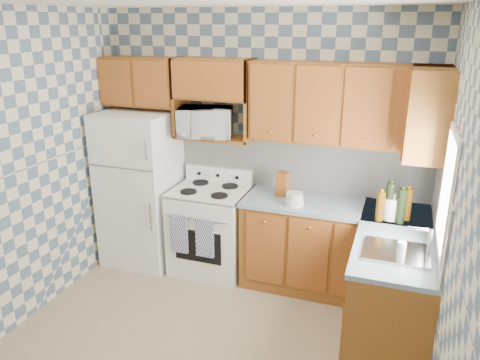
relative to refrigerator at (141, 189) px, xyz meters
name	(u,v)px	position (x,y,z in m)	size (l,w,h in m)	color
floor	(204,351)	(1.27, -1.25, -0.84)	(3.40, 3.40, 0.00)	#877656
back_wall	(263,145)	(1.27, 0.35, 0.51)	(3.40, 0.02, 2.70)	slate
right_wall	(452,231)	(2.97, -1.25, 0.51)	(0.02, 3.20, 2.70)	slate
backsplash_back	(300,163)	(1.68, 0.34, 0.36)	(2.60, 0.01, 0.56)	silver
backsplash_right	(440,207)	(2.96, -0.45, 0.36)	(0.01, 1.60, 0.56)	silver
refrigerator	(141,189)	(0.00, 0.00, 0.00)	(0.75, 0.70, 1.68)	white
stove_body	(211,231)	(0.80, 0.03, -0.39)	(0.76, 0.65, 0.90)	white
cooktop	(210,191)	(0.80, 0.03, 0.07)	(0.76, 0.65, 0.03)	silver
backguard	(219,174)	(0.80, 0.30, 0.16)	(0.76, 0.08, 0.17)	white
dish_towel_left	(179,234)	(0.61, -0.32, -0.31)	(0.19, 0.03, 0.40)	navy
dish_towel_right	(205,238)	(0.89, -0.32, -0.31)	(0.19, 0.03, 0.40)	navy
base_cabinets_back	(333,249)	(2.10, 0.05, -0.40)	(1.75, 0.60, 0.88)	brown
base_cabinets_right	(391,285)	(2.67, -0.45, -0.40)	(0.60, 1.60, 0.88)	brown
countertop_back	(336,206)	(2.10, 0.05, 0.06)	(1.77, 0.63, 0.04)	slate
countertop_right	(397,236)	(2.67, -0.45, 0.06)	(0.63, 1.60, 0.04)	slate
upper_cabinets_back	(345,104)	(2.10, 0.19, 1.01)	(1.75, 0.33, 0.74)	brown
upper_cabinets_fridge	(141,81)	(-0.02, 0.19, 1.13)	(0.82, 0.33, 0.50)	brown
upper_cabinets_right	(428,113)	(2.81, 0.00, 1.01)	(0.33, 0.70, 0.74)	brown
microwave_shelf	(215,137)	(0.80, 0.19, 0.60)	(0.80, 0.33, 0.03)	brown
microwave	(206,122)	(0.73, 0.13, 0.76)	(0.54, 0.36, 0.30)	white
sink	(396,252)	(2.67, -0.80, 0.09)	(0.48, 0.40, 0.03)	#B7B7BC
window	(447,191)	(2.96, -0.80, 0.61)	(0.02, 0.66, 0.86)	white
bottle_0	(389,201)	(2.58, -0.16, 0.25)	(0.07, 0.07, 0.33)	black
bottle_1	(401,206)	(2.68, -0.21, 0.24)	(0.07, 0.07, 0.31)	black
bottle_2	(407,204)	(2.73, -0.12, 0.22)	(0.07, 0.07, 0.29)	#5A3509
bottle_3	(380,206)	(2.51, -0.21, 0.21)	(0.07, 0.07, 0.27)	#5A3509
knife_block	(283,184)	(1.56, 0.11, 0.20)	(0.11, 0.11, 0.25)	brown
electric_kettle	(392,208)	(2.61, -0.14, 0.18)	(0.15, 0.15, 0.20)	white
food_containers	(295,199)	(1.73, -0.10, 0.14)	(0.18, 0.18, 0.12)	beige
soap_bottle	(401,253)	(2.71, -0.96, 0.17)	(0.06, 0.06, 0.17)	beige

